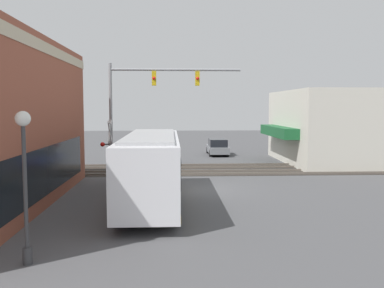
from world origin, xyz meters
The scene contains 11 objects.
ground_plane centered at (0.00, 0.00, 0.00)m, with size 120.00×120.00×0.00m, color #4C4C4F.
shop_building centered at (11.28, -11.03, 2.96)m, with size 11.85×8.33×5.93m.
city_bus centered at (-3.15, 2.80, 1.83)m, with size 11.19×2.59×3.31m.
traffic_signal_gantry centered at (4.09, 3.36, 5.37)m, with size 0.42×8.37×7.35m.
crossing_signal centered at (3.12, 5.61, 2.30)m, with size 1.41×1.18×3.81m.
streetlamp centered at (-10.92, 6.07, 2.69)m, with size 0.44×0.44×4.48m.
rail_track_near centered at (6.00, 0.00, 0.03)m, with size 2.60×60.00×0.15m.
rail_track_far centered at (9.20, 0.00, 0.03)m, with size 2.60×60.00×0.15m.
parked_car_blue centered at (10.45, 2.80, 0.69)m, with size 4.88×1.82×1.47m.
parked_car_grey centered at (17.39, -2.60, 0.72)m, with size 4.75×1.82×1.55m.
pedestrian_at_crossing centered at (2.87, 4.64, 0.84)m, with size 0.34×0.34×1.66m.
Camera 1 is at (-23.32, 1.85, 4.59)m, focal length 40.00 mm.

